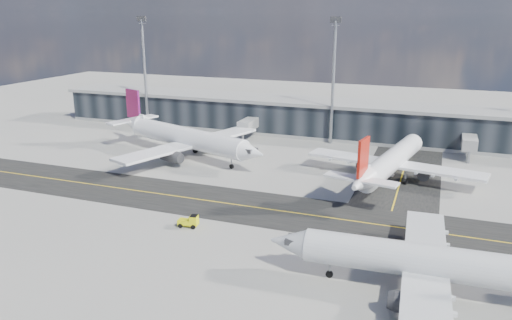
% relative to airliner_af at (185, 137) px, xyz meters
% --- Properties ---
extents(ground, '(300.00, 300.00, 0.00)m').
position_rel_airliner_af_xyz_m(ground, '(26.81, -26.03, -4.21)').
color(ground, gray).
rests_on(ground, ground).
extents(taxiway_lanes, '(180.00, 63.00, 0.03)m').
position_rel_airliner_af_xyz_m(taxiway_lanes, '(30.73, -15.29, -4.20)').
color(taxiway_lanes, black).
rests_on(taxiway_lanes, ground).
extents(terminal_concourse, '(152.00, 19.80, 8.80)m').
position_rel_airliner_af_xyz_m(terminal_concourse, '(26.86, 28.90, -0.12)').
color(terminal_concourse, black).
rests_on(terminal_concourse, ground).
extents(floodlight_masts, '(102.50, 0.70, 28.90)m').
position_rel_airliner_af_xyz_m(floodlight_masts, '(26.81, 21.97, 11.39)').
color(floodlight_masts, gray).
rests_on(floodlight_masts, ground).
extents(airliner_af, '(41.76, 36.08, 12.75)m').
position_rel_airliner_af_xyz_m(airliner_af, '(0.00, 0.00, 0.00)').
color(airliner_af, white).
rests_on(airliner_af, ground).
extents(airliner_redtail, '(32.92, 38.39, 11.41)m').
position_rel_airliner_af_xyz_m(airliner_redtail, '(42.93, -1.14, -0.44)').
color(airliner_redtail, white).
rests_on(airliner_redtail, ground).
extents(airliner_near, '(38.28, 32.60, 11.35)m').
position_rel_airliner_af_xyz_m(airliner_near, '(52.08, -38.92, -0.46)').
color(airliner_near, silver).
rests_on(airliner_near, ground).
extents(baggage_tug, '(3.07, 1.85, 1.82)m').
position_rel_airliner_af_xyz_m(baggage_tug, '(18.08, -32.40, -3.30)').
color(baggage_tug, '#E5E80C').
rests_on(baggage_tug, ground).
extents(service_van, '(4.56, 4.88, 1.28)m').
position_rel_airliner_af_xyz_m(service_van, '(41.56, 2.21, -3.57)').
color(service_van, white).
rests_on(service_van, ground).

